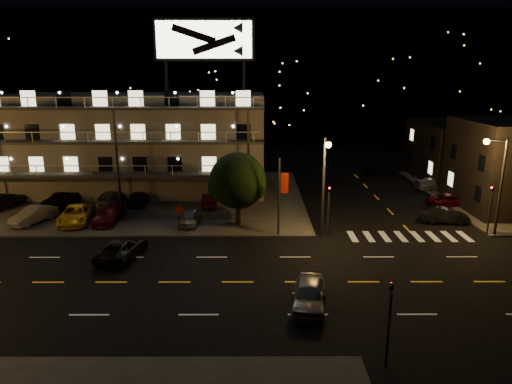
{
  "coord_description": "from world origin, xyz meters",
  "views": [
    {
      "loc": [
        3.08,
        -26.43,
        12.92
      ],
      "look_at": [
        3.19,
        8.0,
        3.79
      ],
      "focal_mm": 32.0,
      "sensor_mm": 36.0,
      "label": 1
    }
  ],
  "objects_px": {
    "lot_car_2": "(76,214)",
    "road_car_west": "(122,248)",
    "lot_car_4": "(190,217)",
    "tree": "(237,182)",
    "side_car_0": "(445,216)",
    "road_car_east": "(309,294)",
    "lot_car_7": "(111,198)"
  },
  "relations": [
    {
      "from": "lot_car_2",
      "to": "road_car_west",
      "type": "relative_size",
      "value": 1.03
    },
    {
      "from": "lot_car_4",
      "to": "road_car_west",
      "type": "distance_m",
      "value": 7.92
    },
    {
      "from": "lot_car_2",
      "to": "tree",
      "type": "bearing_deg",
      "value": -10.63
    },
    {
      "from": "side_car_0",
      "to": "road_car_east",
      "type": "height_order",
      "value": "road_car_east"
    },
    {
      "from": "lot_car_4",
      "to": "side_car_0",
      "type": "xyz_separation_m",
      "value": [
        22.27,
        0.73,
        -0.11
      ]
    },
    {
      "from": "lot_car_4",
      "to": "road_car_west",
      "type": "height_order",
      "value": "road_car_west"
    },
    {
      "from": "lot_car_7",
      "to": "road_car_east",
      "type": "bearing_deg",
      "value": 137.83
    },
    {
      "from": "lot_car_2",
      "to": "road_car_east",
      "type": "bearing_deg",
      "value": -46.44
    },
    {
      "from": "road_car_east",
      "to": "road_car_west",
      "type": "relative_size",
      "value": 0.89
    },
    {
      "from": "lot_car_7",
      "to": "side_car_0",
      "type": "xyz_separation_m",
      "value": [
        30.9,
        -5.42,
        -0.16
      ]
    },
    {
      "from": "lot_car_4",
      "to": "side_car_0",
      "type": "distance_m",
      "value": 22.29
    },
    {
      "from": "lot_car_2",
      "to": "lot_car_7",
      "type": "height_order",
      "value": "lot_car_2"
    },
    {
      "from": "lot_car_4",
      "to": "road_car_east",
      "type": "height_order",
      "value": "road_car_east"
    },
    {
      "from": "tree",
      "to": "lot_car_2",
      "type": "height_order",
      "value": "tree"
    },
    {
      "from": "lot_car_7",
      "to": "road_car_west",
      "type": "xyz_separation_m",
      "value": [
        4.74,
        -13.06,
        -0.11
      ]
    },
    {
      "from": "side_car_0",
      "to": "road_car_east",
      "type": "bearing_deg",
      "value": 142.8
    },
    {
      "from": "lot_car_7",
      "to": "tree",
      "type": "bearing_deg",
      "value": 161.52
    },
    {
      "from": "lot_car_7",
      "to": "side_car_0",
      "type": "relative_size",
      "value": 1.15
    },
    {
      "from": "tree",
      "to": "lot_car_2",
      "type": "relative_size",
      "value": 1.19
    },
    {
      "from": "road_car_east",
      "to": "tree",
      "type": "bearing_deg",
      "value": 117.56
    },
    {
      "from": "road_car_west",
      "to": "lot_car_2",
      "type": "bearing_deg",
      "value": -41.18
    },
    {
      "from": "lot_car_4",
      "to": "lot_car_7",
      "type": "height_order",
      "value": "lot_car_7"
    },
    {
      "from": "lot_car_7",
      "to": "road_car_east",
      "type": "height_order",
      "value": "road_car_east"
    },
    {
      "from": "tree",
      "to": "lot_car_7",
      "type": "bearing_deg",
      "value": 154.36
    },
    {
      "from": "lot_car_4",
      "to": "lot_car_7",
      "type": "bearing_deg",
      "value": 149.11
    },
    {
      "from": "lot_car_2",
      "to": "road_car_east",
      "type": "distance_m",
      "value": 23.6
    },
    {
      "from": "side_car_0",
      "to": "road_car_east",
      "type": "distance_m",
      "value": 20.03
    },
    {
      "from": "tree",
      "to": "lot_car_4",
      "type": "relative_size",
      "value": 1.72
    },
    {
      "from": "road_car_east",
      "to": "side_car_0",
      "type": "bearing_deg",
      "value": 56.69
    },
    {
      "from": "lot_car_2",
      "to": "road_car_west",
      "type": "xyz_separation_m",
      "value": [
        6.11,
        -7.46,
        -0.17
      ]
    },
    {
      "from": "lot_car_2",
      "to": "side_car_0",
      "type": "relative_size",
      "value": 1.31
    },
    {
      "from": "lot_car_2",
      "to": "lot_car_4",
      "type": "xyz_separation_m",
      "value": [
        9.98,
        -0.56,
        -0.11
      ]
    }
  ]
}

